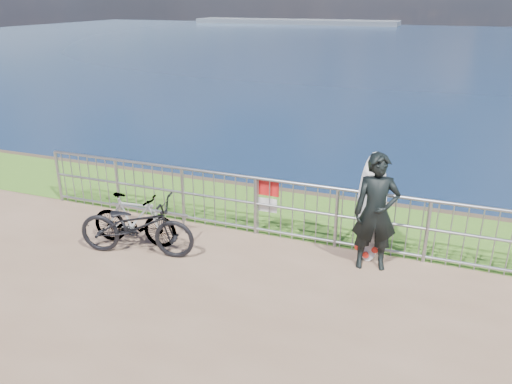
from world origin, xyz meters
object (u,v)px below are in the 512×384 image
at_px(surfer, 376,212).
at_px(surfboard, 371,212).
at_px(bicycle_near, 136,226).
at_px(bicycle_far, 134,220).

distance_m(surfer, surfboard, 0.33).
height_order(bicycle_near, bicycle_far, bicycle_near).
height_order(surfboard, bicycle_far, surfboard).
height_order(surfer, surfboard, surfer).
bearing_deg(bicycle_near, surfboard, -82.26).
relative_size(surfer, bicycle_near, 0.96).
height_order(surfer, bicycle_near, surfer).
xyz_separation_m(surfboard, bicycle_far, (-3.94, -0.99, -0.36)).
relative_size(surfboard, bicycle_far, 1.15).
bearing_deg(bicycle_far, surfer, -86.29).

